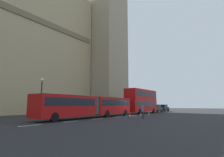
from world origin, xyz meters
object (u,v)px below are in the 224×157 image
Objects in this scene: sedan_lead at (156,108)px; traffic_cone_east at (149,113)px; traffic_cone_west at (130,115)px; articulated_bus at (91,105)px; street_lamp at (41,95)px; sedan_trailing at (163,108)px; pedestrian_near_cones at (143,111)px; double_decker_bus at (142,100)px; traffic_cone_middle at (141,115)px.

sedan_lead is 13.68m from traffic_cone_east.
articulated_bus is at bearing 130.93° from traffic_cone_west.
sedan_lead is 0.83× the size of street_lamp.
pedestrian_near_cones is at bearing -166.32° from sedan_trailing.
articulated_bus is 1.64× the size of double_decker_bus.
sedan_trailing reaches higher than traffic_cone_middle.
pedestrian_near_cones is at bearing -54.20° from street_lamp.
traffic_cone_middle and traffic_cone_east have the same top height.
street_lamp reaches higher than sedan_trailing.
articulated_bus is at bearing 115.23° from pedestrian_near_cones.
traffic_cone_east is (-13.14, -3.74, -0.63)m from sedan_lead.
double_decker_bus reaches higher than sedan_trailing.
traffic_cone_west is 3.27m from traffic_cone_middle.
traffic_cone_west is 7.51m from traffic_cone_east.
traffic_cone_east is (11.05, -3.72, -1.46)m from articulated_bus.
sedan_lead reaches higher than traffic_cone_west.
sedan_lead is at bearing -177.48° from sedan_trailing.
sedan_trailing is (14.09, 0.28, -1.80)m from double_decker_bus.
double_decker_bus is at bearing 36.88° from traffic_cone_east.
sedan_trailing is at bearing 11.85° from traffic_cone_east.
sedan_trailing is (30.10, 0.28, -0.83)m from articulated_bus.
street_lamp reaches higher than articulated_bus.
pedestrian_near_cones reaches higher than traffic_cone_middle.
street_lamp is (-4.83, 4.51, 1.31)m from articulated_bus.
street_lamp is 3.12× the size of pedestrian_near_cones.
articulated_bus is 30.08× the size of traffic_cone_east.
sedan_trailing is at bearing 1.12° from double_decker_bus.
street_lamp reaches higher than traffic_cone_middle.
traffic_cone_middle is at bearing -31.49° from articulated_bus.
street_lamp reaches higher than traffic_cone_east.
traffic_cone_middle is 0.34× the size of pedestrian_near_cones.
traffic_cone_middle is 14.79m from street_lamp.
street_lamp is at bearing 134.26° from traffic_cone_west.
traffic_cone_middle is 1.00× the size of traffic_cone_east.
articulated_bus is at bearing -179.47° from sedan_trailing.
double_decker_bus is 14.60m from pedestrian_near_cones.
articulated_bus is at bearing 148.51° from traffic_cone_middle.
double_decker_bus is 18.29× the size of traffic_cone_middle.
street_lamp is (-20.84, 4.50, 0.35)m from double_decker_bus.
traffic_cone_west is 12.32m from street_lamp.
traffic_cone_east is 8.51m from pedestrian_near_cones.
traffic_cone_east is at bearing 17.87° from pedestrian_near_cones.
articulated_bus is 3.31× the size of street_lamp.
traffic_cone_east is at bearing -18.60° from articulated_bus.
traffic_cone_east is at bearing -27.38° from street_lamp.
street_lamp is at bearing 152.62° from traffic_cone_east.
sedan_trailing is at bearing 0.53° from articulated_bus.
double_decker_bus is 10.39m from traffic_cone_middle.
double_decker_bus is 21.33m from street_lamp.
traffic_cone_west is 1.00× the size of traffic_cone_east.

